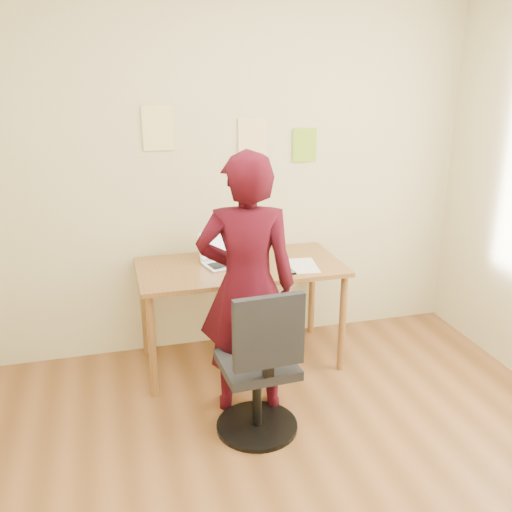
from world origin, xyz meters
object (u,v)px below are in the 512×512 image
object	(u,v)px
office_chair	(260,374)
person	(247,286)
laptop	(224,256)
desk	(240,277)
phone	(288,271)

from	to	relation	value
office_chair	person	bearing A→B (deg)	86.23
laptop	person	bearing A→B (deg)	-103.80
laptop	office_chair	distance (m)	1.02
desk	phone	size ratio (longest dim) A/B	10.24
desk	phone	distance (m)	0.36
phone	office_chair	xyz separation A→B (m)	(-0.37, -0.66, -0.35)
desk	office_chair	xyz separation A→B (m)	(-0.10, -0.87, -0.26)
phone	desk	bearing A→B (deg)	138.75
desk	person	distance (m)	0.58
desk	laptop	distance (m)	0.18
phone	person	xyz separation A→B (m)	(-0.37, -0.34, 0.06)
person	phone	bearing A→B (deg)	-124.14
phone	person	size ratio (longest dim) A/B	0.08
office_chair	phone	bearing A→B (deg)	57.08
desk	office_chair	size ratio (longest dim) A/B	1.51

